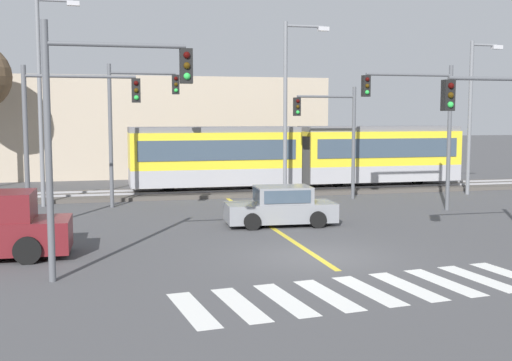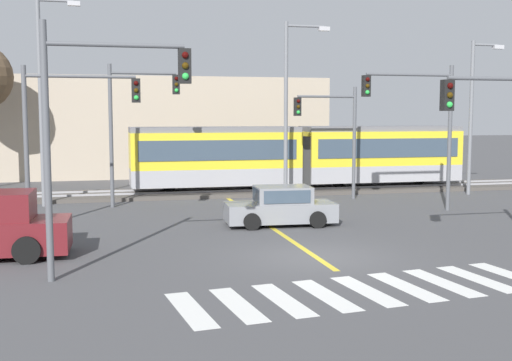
{
  "view_description": "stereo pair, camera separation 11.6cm",
  "coord_description": "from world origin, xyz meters",
  "px_view_note": "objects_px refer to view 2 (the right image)",
  "views": [
    {
      "loc": [
        -6.26,
        -17.99,
        4.26
      ],
      "look_at": [
        -0.14,
        7.12,
        1.6
      ],
      "focal_mm": 45.0,
      "sensor_mm": 36.0,
      "label": 1
    },
    {
      "loc": [
        -6.15,
        -18.01,
        4.26
      ],
      "look_at": [
        -0.14,
        7.12,
        1.6
      ],
      "focal_mm": 45.0,
      "sensor_mm": 36.0,
      "label": 2
    }
  ],
  "objects_px": {
    "sedan_crossing": "(281,207)",
    "street_lamp_west": "(44,90)",
    "street_lamp_centre": "(290,99)",
    "traffic_light_far_right": "(334,126)",
    "traffic_light_mid_left": "(66,120)",
    "light_rail_tram": "(300,155)",
    "traffic_light_mid_right": "(421,115)",
    "traffic_light_near_left": "(95,114)",
    "traffic_light_far_left": "(133,114)",
    "street_lamp_east": "(474,108)"
  },
  "relations": [
    {
      "from": "sedan_crossing",
      "to": "street_lamp_west",
      "type": "relative_size",
      "value": 0.45
    },
    {
      "from": "street_lamp_centre",
      "to": "traffic_light_far_right",
      "type": "bearing_deg",
      "value": -25.2
    },
    {
      "from": "traffic_light_far_right",
      "to": "street_lamp_centre",
      "type": "xyz_separation_m",
      "value": [
        -2.0,
        0.94,
        1.35
      ]
    },
    {
      "from": "traffic_light_mid_left",
      "to": "street_lamp_west",
      "type": "distance_m",
      "value": 6.58
    },
    {
      "from": "light_rail_tram",
      "to": "traffic_light_mid_right",
      "type": "relative_size",
      "value": 2.89
    },
    {
      "from": "light_rail_tram",
      "to": "traffic_light_mid_left",
      "type": "relative_size",
      "value": 3.06
    },
    {
      "from": "light_rail_tram",
      "to": "traffic_light_far_right",
      "type": "bearing_deg",
      "value": -79.96
    },
    {
      "from": "traffic_light_near_left",
      "to": "sedan_crossing",
      "type": "bearing_deg",
      "value": 44.56
    },
    {
      "from": "street_lamp_centre",
      "to": "sedan_crossing",
      "type": "bearing_deg",
      "value": -108.89
    },
    {
      "from": "traffic_light_mid_left",
      "to": "traffic_light_far_right",
      "type": "relative_size",
      "value": 1.07
    },
    {
      "from": "traffic_light_far_left",
      "to": "traffic_light_near_left",
      "type": "relative_size",
      "value": 0.99
    },
    {
      "from": "street_lamp_west",
      "to": "street_lamp_east",
      "type": "height_order",
      "value": "street_lamp_west"
    },
    {
      "from": "traffic_light_far_left",
      "to": "traffic_light_far_right",
      "type": "bearing_deg",
      "value": 1.11
    },
    {
      "from": "traffic_light_far_right",
      "to": "street_lamp_east",
      "type": "height_order",
      "value": "street_lamp_east"
    },
    {
      "from": "traffic_light_far_left",
      "to": "traffic_light_mid_left",
      "type": "bearing_deg",
      "value": -116.9
    },
    {
      "from": "traffic_light_mid_right",
      "to": "street_lamp_east",
      "type": "distance_m",
      "value": 7.48
    },
    {
      "from": "light_rail_tram",
      "to": "traffic_light_mid_left",
      "type": "xyz_separation_m",
      "value": [
        -11.88,
        -9.05,
        2.0
      ]
    },
    {
      "from": "sedan_crossing",
      "to": "street_lamp_west",
      "type": "bearing_deg",
      "value": 140.74
    },
    {
      "from": "traffic_light_mid_right",
      "to": "street_lamp_centre",
      "type": "distance_m",
      "value": 7.11
    },
    {
      "from": "traffic_light_far_right",
      "to": "street_lamp_east",
      "type": "bearing_deg",
      "value": 1.76
    },
    {
      "from": "street_lamp_centre",
      "to": "street_lamp_east",
      "type": "height_order",
      "value": "street_lamp_centre"
    },
    {
      "from": "traffic_light_far_left",
      "to": "street_lamp_east",
      "type": "height_order",
      "value": "street_lamp_east"
    },
    {
      "from": "traffic_light_far_left",
      "to": "street_lamp_east",
      "type": "relative_size",
      "value": 0.81
    },
    {
      "from": "light_rail_tram",
      "to": "street_lamp_east",
      "type": "xyz_separation_m",
      "value": [
        8.57,
        -3.33,
        2.53
      ]
    },
    {
      "from": "traffic_light_far_left",
      "to": "street_lamp_east",
      "type": "distance_m",
      "value": 17.77
    },
    {
      "from": "light_rail_tram",
      "to": "sedan_crossing",
      "type": "bearing_deg",
      "value": -111.18
    },
    {
      "from": "traffic_light_near_left",
      "to": "street_lamp_centre",
      "type": "bearing_deg",
      "value": 56.68
    },
    {
      "from": "sedan_crossing",
      "to": "street_lamp_west",
      "type": "height_order",
      "value": "street_lamp_west"
    },
    {
      "from": "sedan_crossing",
      "to": "traffic_light_far_right",
      "type": "bearing_deg",
      "value": 55.38
    },
    {
      "from": "street_lamp_west",
      "to": "traffic_light_far_left",
      "type": "bearing_deg",
      "value": -14.69
    },
    {
      "from": "light_rail_tram",
      "to": "traffic_light_near_left",
      "type": "distance_m",
      "value": 20.19
    },
    {
      "from": "street_lamp_centre",
      "to": "traffic_light_mid_right",
      "type": "bearing_deg",
      "value": -52.48
    },
    {
      "from": "traffic_light_far_right",
      "to": "street_lamp_centre",
      "type": "distance_m",
      "value": 2.59
    },
    {
      "from": "street_lamp_west",
      "to": "traffic_light_far_right",
      "type": "bearing_deg",
      "value": -3.52
    },
    {
      "from": "traffic_light_mid_left",
      "to": "traffic_light_far_right",
      "type": "xyz_separation_m",
      "value": [
        12.51,
        5.47,
        -0.37
      ]
    },
    {
      "from": "traffic_light_far_left",
      "to": "traffic_light_near_left",
      "type": "bearing_deg",
      "value": -96.8
    },
    {
      "from": "sedan_crossing",
      "to": "traffic_light_mid_left",
      "type": "xyz_separation_m",
      "value": [
        -7.91,
        1.19,
        3.35
      ]
    },
    {
      "from": "traffic_light_mid_left",
      "to": "traffic_light_far_left",
      "type": "xyz_separation_m",
      "value": [
        2.68,
        5.28,
        0.23
      ]
    },
    {
      "from": "traffic_light_mid_left",
      "to": "traffic_light_far_left",
      "type": "bearing_deg",
      "value": 63.1
    },
    {
      "from": "light_rail_tram",
      "to": "street_lamp_east",
      "type": "distance_m",
      "value": 9.54
    },
    {
      "from": "light_rail_tram",
      "to": "traffic_light_mid_left",
      "type": "height_order",
      "value": "traffic_light_mid_left"
    },
    {
      "from": "traffic_light_mid_right",
      "to": "street_lamp_east",
      "type": "relative_size",
      "value": 0.79
    },
    {
      "from": "traffic_light_near_left",
      "to": "street_lamp_centre",
      "type": "height_order",
      "value": "street_lamp_centre"
    },
    {
      "from": "sedan_crossing",
      "to": "street_lamp_west",
      "type": "xyz_separation_m",
      "value": [
        -9.19,
        7.51,
        4.67
      ]
    },
    {
      "from": "sedan_crossing",
      "to": "traffic_light_far_left",
      "type": "bearing_deg",
      "value": 128.93
    },
    {
      "from": "sedan_crossing",
      "to": "street_lamp_centre",
      "type": "bearing_deg",
      "value": 71.11
    },
    {
      "from": "street_lamp_west",
      "to": "street_lamp_east",
      "type": "relative_size",
      "value": 1.19
    },
    {
      "from": "traffic_light_near_left",
      "to": "street_lamp_west",
      "type": "relative_size",
      "value": 0.69
    },
    {
      "from": "traffic_light_mid_left",
      "to": "sedan_crossing",
      "type": "bearing_deg",
      "value": -8.57
    },
    {
      "from": "traffic_light_mid_right",
      "to": "sedan_crossing",
      "type": "bearing_deg",
      "value": -163.89
    }
  ]
}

